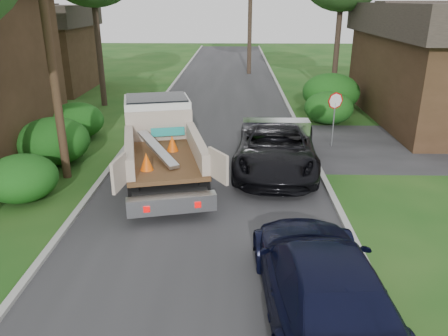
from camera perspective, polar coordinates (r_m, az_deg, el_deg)
ground at (r=11.85m, az=-2.64°, el=-10.62°), size 120.00×120.00×0.00m
road at (r=21.01m, az=-0.74°, el=3.86°), size 8.00×90.00×0.02m
curb_left at (r=21.55m, az=-11.73°, el=4.00°), size 0.20×90.00×0.12m
curb_right at (r=21.24m, az=10.40°, el=3.85°), size 0.20×90.00×0.12m
stop_sign at (r=20.06m, az=14.27°, el=7.62°), size 0.71×0.32×2.48m
utility_pole at (r=16.33m, az=-22.00°, el=15.94°), size 2.42×1.25×10.00m
house_left_far at (r=35.25m, az=-23.19°, el=14.28°), size 7.56×7.56×6.00m
hedge_left_a at (r=15.79m, az=-24.94°, el=-1.21°), size 2.34×2.34×1.53m
hedge_left_b at (r=18.85m, az=-21.38°, el=3.30°), size 2.86×2.86×1.87m
hedge_left_c at (r=22.11m, az=-18.75°, el=5.88°), size 2.60×2.60×1.70m
hedge_right_a at (r=24.20m, az=13.52°, el=7.66°), size 2.60×2.60×1.70m
hedge_right_b at (r=27.16m, az=13.79°, el=9.61°), size 3.38×3.38×2.21m
flatbed_truck at (r=16.72m, az=-8.33°, el=4.23°), size 4.42×7.46×2.65m
black_pickup at (r=17.04m, az=6.83°, el=2.75°), size 3.62×6.81×1.82m
navy_suv at (r=9.44m, az=12.60°, el=-14.13°), size 2.74×6.06×1.72m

